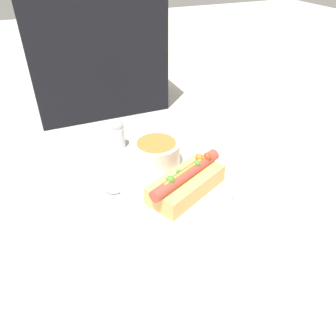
# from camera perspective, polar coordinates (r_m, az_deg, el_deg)

# --- Properties ---
(ground_plane) EXTENTS (4.00, 4.00, 0.00)m
(ground_plane) POSITION_cam_1_polar(r_m,az_deg,el_deg) (0.71, 0.00, -3.00)
(ground_plane) COLOR #BCB7AD
(dinner_plate) EXTENTS (0.28, 0.28, 0.01)m
(dinner_plate) POSITION_cam_1_polar(r_m,az_deg,el_deg) (0.71, 0.00, -2.55)
(dinner_plate) COLOR white
(dinner_plate) RESTS_ON ground_plane
(hot_dog) EXTENTS (0.18, 0.14, 0.07)m
(hot_dog) POSITION_cam_1_polar(r_m,az_deg,el_deg) (0.66, 3.25, -2.41)
(hot_dog) COLOR #DBAD60
(hot_dog) RESTS_ON dinner_plate
(soup_bowl) EXTENTS (0.11, 0.11, 0.06)m
(soup_bowl) POSITION_cam_1_polar(r_m,az_deg,el_deg) (0.74, -1.80, 2.78)
(soup_bowl) COLOR silver
(soup_bowl) RESTS_ON dinner_plate
(spoon) EXTENTS (0.14, 0.12, 0.01)m
(spoon) POSITION_cam_1_polar(r_m,az_deg,el_deg) (0.67, -7.75, -4.19)
(spoon) COLOR #B7B7BC
(spoon) RESTS_ON dinner_plate
(napkin) EXTENTS (0.15, 0.13, 0.01)m
(napkin) POSITION_cam_1_polar(r_m,az_deg,el_deg) (0.77, 19.54, -1.66)
(napkin) COLOR white
(napkin) RESTS_ON ground_plane
(salt_shaker) EXTENTS (0.03, 0.03, 0.08)m
(salt_shaker) POSITION_cam_1_polar(r_m,az_deg,el_deg) (0.83, -8.77, 5.91)
(salt_shaker) COLOR silver
(salt_shaker) RESTS_ON ground_plane
(seated_diner) EXTENTS (0.38, 0.17, 0.49)m
(seated_diner) POSITION_cam_1_polar(r_m,az_deg,el_deg) (1.00, -12.67, 20.94)
(seated_diner) COLOR black
(seated_diner) RESTS_ON ground_plane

